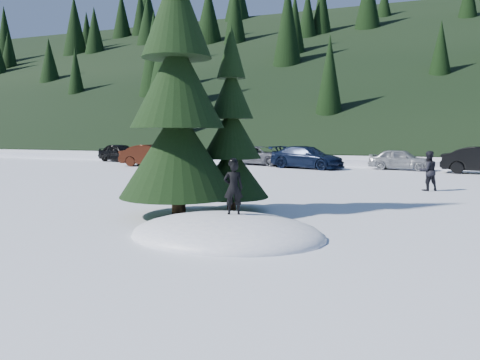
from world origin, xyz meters
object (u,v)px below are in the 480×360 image
(spruce_tall, at_px, (177,94))
(car_0, at_px, (120,153))
(car_1, at_px, (153,156))
(car_2, at_px, (262,156))
(car_3, at_px, (307,157))
(child_skier, at_px, (233,188))
(car_4, at_px, (401,159))
(adult_0, at_px, (428,171))
(spruce_short, at_px, (231,139))

(spruce_tall, xyz_separation_m, car_0, (-15.62, 19.18, -2.61))
(car_1, height_order, car_2, car_1)
(spruce_tall, distance_m, car_2, 20.33)
(car_2, bearing_deg, car_3, -101.29)
(child_skier, xyz_separation_m, car_2, (-6.54, 21.38, -0.43))
(car_2, distance_m, car_4, 9.31)
(adult_0, bearing_deg, car_4, -111.53)
(child_skier, relative_size, adult_0, 0.76)
(spruce_tall, height_order, car_2, spruce_tall)
(spruce_short, bearing_deg, car_4, 76.94)
(spruce_short, height_order, car_1, spruce_short)
(spruce_short, height_order, car_4, spruce_short)
(spruce_short, distance_m, car_2, 19.10)
(spruce_tall, relative_size, car_3, 1.77)
(car_2, bearing_deg, spruce_short, -148.13)
(car_2, relative_size, car_4, 1.25)
(car_3, bearing_deg, car_0, 102.74)
(car_1, bearing_deg, car_4, -87.28)
(child_skier, xyz_separation_m, car_4, (2.72, 20.44, -0.44))
(car_0, bearing_deg, car_1, -105.03)
(spruce_tall, xyz_separation_m, spruce_short, (1.00, 1.40, -1.22))
(car_0, relative_size, car_1, 0.95)
(car_1, bearing_deg, spruce_tall, -153.76)
(car_0, distance_m, car_1, 5.93)
(spruce_tall, height_order, child_skier, spruce_tall)
(adult_0, height_order, car_4, adult_0)
(adult_0, height_order, car_2, adult_0)
(car_0, bearing_deg, child_skier, -120.90)
(spruce_tall, relative_size, car_1, 1.97)
(car_0, height_order, car_4, car_0)
(child_skier, bearing_deg, car_0, -74.22)
(child_skier, distance_m, car_3, 19.71)
(adult_0, distance_m, car_3, 11.69)
(child_skier, bearing_deg, spruce_short, -91.83)
(car_4, bearing_deg, spruce_short, 177.49)
(child_skier, relative_size, car_3, 0.24)
(spruce_tall, height_order, car_1, spruce_tall)
(adult_0, distance_m, car_4, 10.40)
(car_1, relative_size, car_2, 0.94)
(car_3, bearing_deg, car_1, 118.62)
(child_skier, height_order, car_1, child_skier)
(car_2, relative_size, car_3, 0.96)
(car_1, bearing_deg, spruce_short, -148.80)
(child_skier, relative_size, car_4, 0.32)
(child_skier, relative_size, car_2, 0.25)
(car_4, bearing_deg, car_2, 94.75)
(spruce_tall, bearing_deg, car_3, 91.81)
(car_2, bearing_deg, car_1, 136.49)
(car_0, xyz_separation_m, car_2, (11.38, 0.53, -0.06))
(spruce_tall, xyz_separation_m, adult_0, (6.46, 8.47, -2.53))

